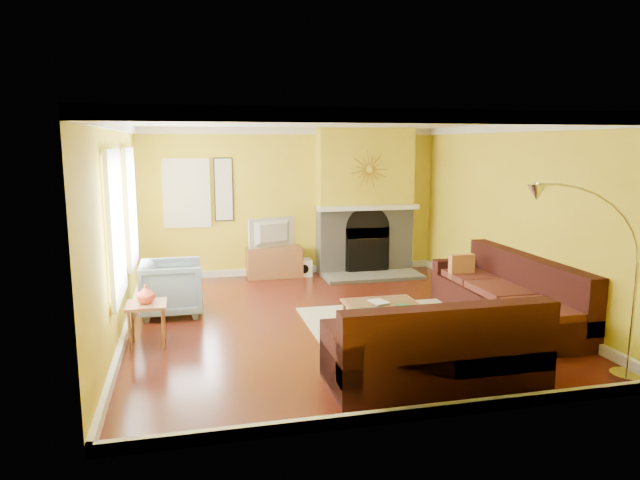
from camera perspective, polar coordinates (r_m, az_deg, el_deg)
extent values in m
cube|color=#5F2014|center=(8.00, 1.22, -8.05)|extent=(5.50, 6.00, 0.02)
cube|color=white|center=(7.62, 1.29, 11.82)|extent=(5.50, 6.00, 0.02)
cube|color=yellow|center=(10.61, -2.82, 3.85)|extent=(5.50, 0.02, 2.70)
cube|color=yellow|center=(4.88, 10.14, -3.20)|extent=(5.50, 0.02, 2.70)
cube|color=yellow|center=(7.50, -19.62, 0.87)|extent=(0.02, 6.00, 2.70)
cube|color=yellow|center=(8.79, 18.96, 2.13)|extent=(0.02, 6.00, 2.70)
cube|color=white|center=(8.76, -18.51, 3.12)|extent=(0.06, 1.22, 1.72)
cube|color=white|center=(6.88, -19.89, 1.38)|extent=(0.06, 1.22, 1.72)
cube|color=white|center=(10.37, -13.19, 4.59)|extent=(0.82, 0.06, 1.22)
cube|color=white|center=(10.40, -9.61, 4.99)|extent=(0.34, 0.04, 1.14)
cube|color=white|center=(10.52, 4.89, 3.23)|extent=(1.92, 0.22, 0.08)
cube|color=gray|center=(10.44, 5.32, -3.63)|extent=(1.80, 0.70, 0.06)
cube|color=beige|center=(7.98, 7.41, -8.04)|extent=(2.40, 1.80, 0.02)
cube|color=#935C35|center=(10.48, -4.60, -2.19)|extent=(1.00, 0.45, 0.55)
imported|color=black|center=(10.38, -4.64, 0.72)|extent=(0.90, 0.43, 0.53)
cube|color=white|center=(10.56, -1.77, -2.74)|extent=(0.31, 0.31, 0.31)
imported|color=gray|center=(8.40, -14.58, -4.65)|extent=(0.86, 0.84, 0.78)
imported|color=#EC502A|center=(7.18, -17.03, -5.18)|extent=(0.22, 0.22, 0.23)
imported|color=white|center=(7.42, 5.27, -6.30)|extent=(0.26, 0.31, 0.03)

